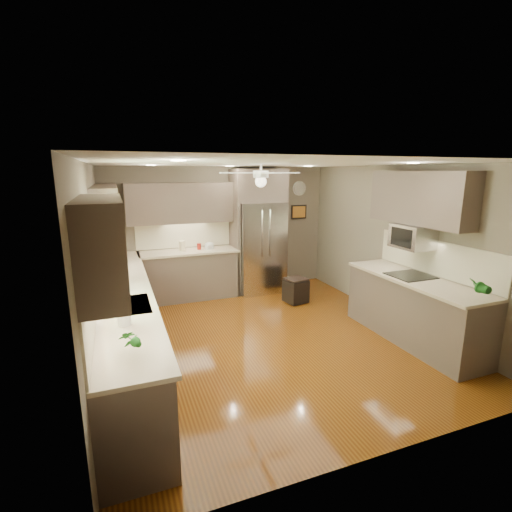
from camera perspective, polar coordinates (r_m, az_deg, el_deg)
floor at (r=5.61m, az=1.84°, el=-12.44°), size 5.00×5.00×0.00m
ceiling at (r=5.08m, az=2.05°, el=14.02°), size 5.00×5.00×0.00m
wall_back at (r=7.53m, az=-5.48°, el=4.02°), size 4.50×0.00×4.50m
wall_front at (r=3.15m, az=20.09°, el=-9.26°), size 4.50×0.00×4.50m
wall_left at (r=4.82m, az=-23.57°, el=-1.99°), size 0.00×5.00×5.00m
wall_right at (r=6.40m, az=20.84°, el=1.69°), size 0.00×5.00×5.00m
canister_c at (r=7.10m, az=-11.28°, el=1.50°), size 0.13×0.13×0.20m
canister_d at (r=7.17m, az=-8.76°, el=1.47°), size 0.08×0.08×0.12m
soap_bottle at (r=4.71m, az=-21.13°, el=-4.75°), size 0.12×0.12×0.20m
potted_plant_left at (r=3.23m, az=-18.88°, el=-12.04°), size 0.16×0.14×0.27m
potted_plant_right at (r=5.03m, az=31.14°, el=-4.03°), size 0.18×0.16×0.31m
bowl at (r=7.18m, az=-7.19°, el=1.25°), size 0.29×0.29×0.05m
left_run at (r=5.19m, az=-19.44°, el=-9.54°), size 0.65×4.70×1.45m
back_run at (r=7.25m, az=-10.25°, el=-2.67°), size 1.85×0.65×1.45m
uppers at (r=5.55m, az=-8.04°, el=7.30°), size 4.50×4.70×0.95m
window at (r=4.27m, az=-23.77°, el=0.32°), size 0.05×1.12×0.92m
sink at (r=4.43m, az=-19.27°, el=-7.53°), size 0.50×0.70×0.32m
refrigerator at (r=7.44m, az=0.46°, el=3.49°), size 1.06×0.75×2.45m
right_run at (r=5.82m, az=23.08°, el=-7.39°), size 0.70×2.20×1.45m
microwave at (r=5.82m, az=22.93°, el=2.77°), size 0.43×0.55×0.34m
ceiling_fan at (r=5.35m, az=0.75°, el=12.16°), size 1.18×1.18×0.32m
recessed_lights at (r=5.43m, az=-0.05°, el=13.88°), size 2.84×3.14×0.01m
wall_clock at (r=8.08m, az=6.68°, el=10.29°), size 0.30×0.03×0.30m
framed_print at (r=8.11m, az=6.60°, el=6.76°), size 0.36×0.03×0.30m
stool at (r=6.97m, az=6.12°, el=-5.27°), size 0.43×0.43×0.46m
paper_towel at (r=3.83m, az=-19.72°, el=-7.99°), size 0.13×0.13×0.32m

